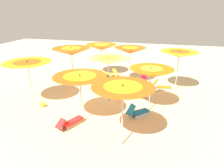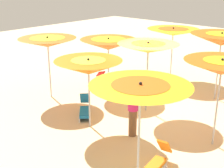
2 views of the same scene
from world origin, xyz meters
name	(u,v)px [view 1 (image 1 of 2)]	position (x,y,z in m)	size (l,w,h in m)	color
ground	(106,99)	(0.00, 0.00, -0.02)	(37.42, 37.42, 0.04)	beige
beach_umbrella_0	(101,47)	(1.40, -3.74, 2.11)	(2.14, 2.14, 2.36)	#B2B2B7
beach_umbrella_1	(71,52)	(2.40, -1.04, 2.29)	(2.21, 2.21, 2.56)	#B2B2B7
beach_umbrella_2	(28,65)	(3.48, 1.61, 2.11)	(2.27, 2.27, 2.32)	#B2B2B7
beach_umbrella_3	(130,50)	(-0.83, -2.49, 2.23)	(1.95, 1.95, 2.48)	#B2B2B7
beach_umbrella_4	(109,61)	(-0.22, 0.27, 2.22)	(2.02, 2.02, 2.43)	#B2B2B7
beach_umbrella_5	(80,80)	(0.36, 2.58, 1.92)	(2.21, 2.21, 2.18)	#B2B2B7
beach_umbrella_6	(179,54)	(-3.69, -2.06, 2.25)	(2.09, 2.09, 2.47)	#B2B2B7
beach_umbrella_7	(151,73)	(-2.38, 0.82, 1.93)	(2.00, 2.00, 2.20)	#B2B2B7
beach_umbrella_8	(123,91)	(-1.66, 3.75, 2.14)	(2.12, 2.12, 2.36)	#B2B2B7
lounger_0	(139,112)	(-1.97, 1.50, 0.22)	(1.05, 1.06, 0.69)	silver
lounger_1	(71,122)	(0.66, 3.05, 0.19)	(0.83, 1.33, 0.54)	olive
lounger_2	(110,74)	(0.78, -3.70, 0.21)	(1.24, 0.72, 0.65)	#333338
lounger_3	(162,87)	(-2.94, -2.04, 0.22)	(1.20, 0.49, 0.68)	silver
beachgoer_0	(144,83)	(-1.94, -0.51, 0.91)	(0.30, 0.30, 1.74)	brown
beach_ball	(43,104)	(2.83, 1.76, 0.14)	(0.27, 0.27, 0.27)	yellow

